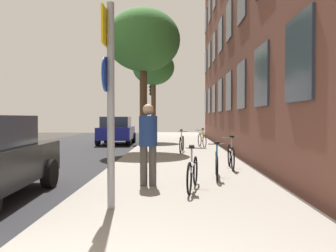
{
  "coord_description": "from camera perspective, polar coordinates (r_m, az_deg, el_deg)",
  "views": [
    {
      "loc": [
        0.97,
        -2.23,
        1.6
      ],
      "look_at": [
        0.74,
        9.97,
        1.31
      ],
      "focal_mm": 39.3,
      "sensor_mm": 36.0,
      "label": 1
    }
  ],
  "objects": [
    {
      "name": "bicycle_3",
      "position": [
        15.37,
        2.14,
        -2.72
      ],
      "size": [
        0.42,
        1.78,
        0.98
      ],
      "color": "black",
      "rests_on": "sidewalk"
    },
    {
      "name": "tree_near",
      "position": [
        17.13,
        -3.85,
        13.04
      ],
      "size": [
        3.35,
        3.35,
        6.41
      ],
      "color": "#4C3823",
      "rests_on": "sidewalk"
    },
    {
      "name": "bicycle_2",
      "position": [
        10.73,
        9.74,
        -4.54
      ],
      "size": [
        0.42,
        1.66,
        0.96
      ],
      "color": "black",
      "rests_on": "sidewalk"
    },
    {
      "name": "sidewalk",
      "position": [
        17.29,
        1.51,
        -3.73
      ],
      "size": [
        4.2,
        38.0,
        0.12
      ],
      "primitive_type": "cube",
      "color": "gray",
      "rests_on": "ground"
    },
    {
      "name": "bicycle_0",
      "position": [
        7.52,
        3.82,
        -7.19
      ],
      "size": [
        0.45,
        1.65,
        0.92
      ],
      "color": "black",
      "rests_on": "sidewalk"
    },
    {
      "name": "ground_plane",
      "position": [
        17.62,
        -9.97,
        -3.85
      ],
      "size": [
        41.8,
        41.8,
        0.0
      ],
      "primitive_type": "plane",
      "color": "#332D28"
    },
    {
      "name": "tree_far",
      "position": [
        23.21,
        -2.27,
        8.95
      ],
      "size": [
        2.6,
        2.6,
        5.7
      ],
      "color": "brown",
      "rests_on": "sidewalk"
    },
    {
      "name": "road_asphalt",
      "position": [
        18.14,
        -16.51,
        -3.73
      ],
      "size": [
        7.0,
        38.0,
        0.01
      ],
      "primitive_type": "cube",
      "color": "#232326",
      "rests_on": "ground"
    },
    {
      "name": "bicycle_1",
      "position": [
        8.98,
        7.57,
        -5.85
      ],
      "size": [
        0.42,
        1.67,
        0.9
      ],
      "color": "black",
      "rests_on": "sidewalk"
    },
    {
      "name": "bicycle_4",
      "position": [
        18.13,
        5.3,
        -2.15
      ],
      "size": [
        0.45,
        1.58,
        0.94
      ],
      "color": "black",
      "rests_on": "sidewalk"
    },
    {
      "name": "car_1",
      "position": [
        21.78,
        -8.0,
        -0.64
      ],
      "size": [
        2.02,
        4.0,
        1.62
      ],
      "color": "navy",
      "rests_on": "road_asphalt"
    },
    {
      "name": "traffic_light",
      "position": [
        28.14,
        -2.44,
        3.9
      ],
      "size": [
        0.43,
        0.24,
        3.99
      ],
      "color": "black",
      "rests_on": "sidewalk"
    },
    {
      "name": "pedestrian_0",
      "position": [
        7.92,
        -3.1,
        -2.05
      ],
      "size": [
        0.46,
        0.46,
        1.76
      ],
      "color": "#4C4742",
      "rests_on": "sidewalk"
    },
    {
      "name": "sign_post",
      "position": [
        6.01,
        -9.1,
        5.66
      ],
      "size": [
        0.15,
        0.6,
        3.31
      ],
      "color": "gray",
      "rests_on": "sidewalk"
    }
  ]
}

